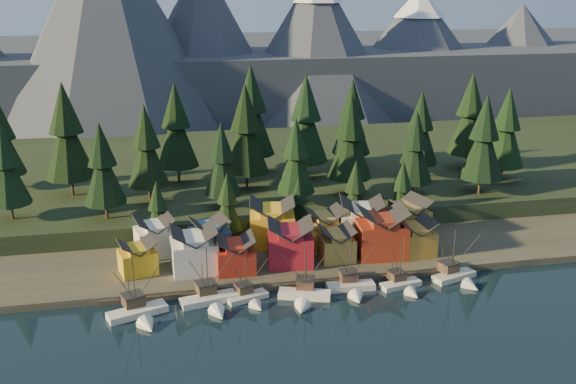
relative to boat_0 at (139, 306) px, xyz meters
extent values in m
plane|color=black|center=(32.15, -8.29, -2.43)|extent=(500.00, 500.00, 0.00)
cube|color=#383329|center=(32.15, 31.71, -1.68)|extent=(400.00, 50.00, 1.50)
cube|color=black|center=(32.15, 81.71, 0.57)|extent=(420.00, 100.00, 6.00)
cube|color=#4A4035|center=(32.15, 8.21, -1.93)|extent=(80.00, 4.00, 1.00)
cube|color=#4E5465|center=(32.15, 231.71, 12.57)|extent=(560.00, 160.00, 30.00)
cone|color=#4E5465|center=(-12.85, 171.71, 42.57)|extent=(100.00, 100.00, 90.00)
cone|color=#4E5465|center=(27.15, 189.71, 33.57)|extent=(80.00, 80.00, 72.00)
cone|color=#4E5465|center=(77.15, 177.71, 31.57)|extent=(84.00, 84.00, 68.00)
cone|color=#4E5465|center=(132.15, 193.71, 26.57)|extent=(92.00, 92.00, 58.00)
cone|color=white|center=(132.15, 193.71, 48.61)|extent=(25.76, 25.76, 13.92)
cone|color=#4E5465|center=(192.15, 201.71, 22.57)|extent=(88.00, 88.00, 50.00)
cube|color=silver|center=(-0.43, 1.20, -2.03)|extent=(11.59, 6.97, 1.84)
cone|color=silver|center=(1.62, -4.53, -2.03)|extent=(4.52, 4.72, 3.45)
cube|color=black|center=(-0.43, 1.20, -2.72)|extent=(11.86, 7.12, 0.40)
cube|color=#443324|center=(-1.11, 3.10, -0.24)|extent=(4.62, 4.48, 2.07)
cube|color=#2C2929|center=(-1.11, 3.10, 0.90)|extent=(4.92, 4.78, 0.23)
cylinder|color=black|center=(-0.65, 1.83, 4.01)|extent=(0.21, 0.21, 10.34)
cylinder|color=black|center=(-1.88, 5.27, 1.36)|extent=(0.16, 0.16, 5.06)
cube|color=silver|center=(13.25, 3.66, -2.03)|extent=(11.77, 5.75, 1.81)
cone|color=silver|center=(14.59, -2.40, -2.03)|extent=(4.14, 4.50, 3.39)
cube|color=black|center=(13.25, 3.66, -2.71)|extent=(12.05, 5.86, 0.39)
cube|color=#4C3D28|center=(12.80, 5.68, -0.28)|extent=(4.26, 4.08, 2.03)
cube|color=#2C2929|center=(12.80, 5.68, 0.84)|extent=(4.53, 4.35, 0.23)
cylinder|color=black|center=(13.10, 4.34, 3.89)|extent=(0.20, 0.20, 10.16)
cylinder|color=black|center=(12.29, 7.97, 1.30)|extent=(0.16, 0.16, 4.96)
cube|color=beige|center=(20.65, 3.31, -2.10)|extent=(8.72, 5.31, 1.49)
cone|color=beige|center=(22.10, -0.97, -2.10)|extent=(3.56, 3.57, 2.80)
cube|color=black|center=(20.65, 3.31, -2.66)|extent=(8.92, 5.41, 0.33)
cube|color=brown|center=(20.16, 4.74, -0.65)|extent=(3.73, 3.61, 1.68)
cube|color=#2C2929|center=(20.16, 4.74, 0.28)|extent=(3.97, 3.85, 0.19)
cylinder|color=black|center=(20.49, 3.79, 2.80)|extent=(0.17, 0.17, 8.41)
cylinder|color=black|center=(19.61, 6.36, 0.65)|extent=(0.13, 0.13, 4.11)
cube|color=silver|center=(31.90, 2.04, -2.04)|extent=(10.81, 6.35, 1.76)
cone|color=silver|center=(30.14, -3.33, -2.04)|extent=(4.24, 4.37, 3.31)
cube|color=black|center=(31.90, 2.04, -2.70)|extent=(11.07, 6.48, 0.39)
cube|color=#4F342A|center=(32.49, 3.83, -0.33)|extent=(4.38, 4.24, 1.98)
cube|color=#2C2929|center=(32.49, 3.83, 0.77)|extent=(4.66, 4.52, 0.22)
cylinder|color=black|center=(32.10, 2.64, 3.74)|extent=(0.20, 0.20, 9.92)
cylinder|color=black|center=(33.15, 5.86, 1.21)|extent=(0.15, 0.15, 4.85)
cube|color=beige|center=(41.94, 3.76, -2.05)|extent=(9.88, 3.62, 1.71)
cone|color=beige|center=(41.71, -1.59, -2.05)|extent=(3.35, 3.46, 3.21)
cube|color=black|center=(41.94, 3.76, -2.70)|extent=(10.12, 3.68, 0.37)
cube|color=brown|center=(42.01, 5.54, -0.39)|extent=(3.56, 3.35, 1.93)
cube|color=#2C2929|center=(42.01, 5.54, 0.68)|extent=(3.78, 3.58, 0.21)
cylinder|color=black|center=(41.96, 4.35, 3.57)|extent=(0.19, 0.19, 9.64)
cylinder|color=black|center=(42.10, 7.56, 1.11)|extent=(0.15, 0.15, 4.71)
cube|color=beige|center=(52.26, 2.62, -2.09)|extent=(8.95, 4.62, 1.53)
cone|color=beige|center=(53.26, -1.96, -2.09)|extent=(3.42, 3.46, 2.87)
cube|color=black|center=(52.26, 2.62, -2.67)|extent=(9.16, 4.71, 0.33)
cube|color=#4F3A2A|center=(51.93, 4.14, -0.61)|extent=(3.60, 3.45, 1.72)
cube|color=#2C2929|center=(51.93, 4.14, 0.34)|extent=(3.83, 3.68, 0.19)
cylinder|color=black|center=(52.15, 3.13, 2.92)|extent=(0.17, 0.17, 8.60)
cylinder|color=black|center=(51.55, 5.87, 0.73)|extent=(0.13, 0.13, 4.20)
cube|color=beige|center=(64.62, 3.96, -2.05)|extent=(10.22, 6.05, 1.72)
cone|color=beige|center=(66.25, -1.11, -2.05)|extent=(4.09, 4.14, 3.23)
cube|color=black|center=(64.62, 3.96, -2.70)|extent=(10.47, 6.17, 0.38)
cube|color=brown|center=(64.07, 5.65, -0.38)|extent=(4.27, 4.13, 1.94)
cube|color=#2C2929|center=(64.07, 5.65, 0.69)|extent=(4.54, 4.40, 0.22)
cylinder|color=black|center=(64.44, 4.52, 3.60)|extent=(0.19, 0.19, 9.69)
cylinder|color=black|center=(63.46, 7.56, 1.12)|extent=(0.15, 0.15, 4.74)
cube|color=gold|center=(-0.44, 17.03, 1.54)|extent=(8.53, 7.88, 4.94)
cube|color=gold|center=(-0.44, 17.03, 4.51)|extent=(5.37, 6.96, 1.01)
cube|color=silver|center=(11.27, 15.76, 2.43)|extent=(9.77, 8.80, 6.71)
cube|color=silver|center=(11.27, 15.76, 6.42)|extent=(5.58, 8.38, 1.31)
cube|color=maroon|center=(19.71, 14.01, 1.70)|extent=(7.97, 7.44, 5.27)
cube|color=maroon|center=(19.71, 14.01, 4.88)|extent=(4.41, 7.26, 1.11)
cube|color=maroon|center=(31.71, 15.37, 2.43)|extent=(10.56, 9.60, 6.71)
cube|color=maroon|center=(31.71, 15.37, 6.43)|extent=(6.30, 8.85, 1.34)
cube|color=#A4843A|center=(42.09, 15.71, 1.65)|extent=(7.34, 7.34, 5.16)
cube|color=#A4843A|center=(42.09, 15.71, 4.73)|extent=(4.09, 7.14, 1.02)
cube|color=maroon|center=(52.37, 15.77, 2.96)|extent=(11.22, 9.69, 7.77)
cube|color=maroon|center=(52.37, 15.77, 7.57)|extent=(6.47, 9.14, 1.48)
cube|color=#A3782A|center=(59.85, 14.84, 1.90)|extent=(8.61, 7.64, 5.65)
cube|color=#A3782A|center=(59.85, 14.84, 5.28)|extent=(4.91, 7.29, 1.15)
cube|color=silver|center=(3.20, 26.03, 2.19)|extent=(9.42, 8.75, 6.23)
cube|color=silver|center=(3.20, 26.03, 5.86)|extent=(5.87, 7.80, 1.13)
cube|color=#395787|center=(15.05, 22.75, 2.25)|extent=(9.36, 9.00, 6.36)
cube|color=#395787|center=(15.05, 22.75, 5.97)|extent=(5.90, 8.01, 1.10)
cube|color=yellow|center=(29.85, 26.82, 2.88)|extent=(11.32, 10.04, 7.61)
cube|color=yellow|center=(29.85, 26.82, 7.38)|extent=(6.78, 9.19, 1.43)
cube|color=#A6863A|center=(41.70, 24.71, 2.07)|extent=(8.84, 7.42, 5.99)
cube|color=#A6863A|center=(41.70, 24.71, 5.65)|extent=(5.02, 7.08, 1.19)
cube|color=beige|center=(50.25, 23.63, 2.85)|extent=(11.29, 10.45, 7.56)
cube|color=beige|center=(50.25, 23.63, 7.30)|extent=(6.97, 9.38, 1.37)
cube|color=olive|center=(61.38, 23.85, 2.70)|extent=(10.76, 10.37, 7.25)
cube|color=olive|center=(61.38, 23.85, 6.94)|extent=(6.84, 9.18, 1.25)
cylinder|color=#332319|center=(-29.85, 43.71, 5.61)|extent=(0.70, 0.70, 4.08)
cone|color=black|center=(-29.85, 43.71, 14.44)|extent=(9.97, 9.97, 14.04)
cone|color=black|center=(-29.85, 43.71, 21.69)|extent=(6.80, 6.80, 10.19)
cylinder|color=#332319|center=(-17.85, 59.71, 6.22)|extent=(0.70, 0.70, 5.29)
cone|color=black|center=(-17.85, 59.71, 17.68)|extent=(12.93, 12.93, 18.22)
cone|color=black|center=(-17.85, 59.71, 27.08)|extent=(8.82, 8.82, 13.22)
cylinder|color=#332319|center=(-7.85, 39.71, 5.63)|extent=(0.70, 0.70, 4.12)
cone|color=black|center=(-7.85, 39.71, 14.55)|extent=(10.06, 10.06, 14.18)
cone|color=black|center=(-7.85, 39.71, 21.87)|extent=(6.86, 6.86, 10.29)
cylinder|color=#332319|center=(2.15, 51.71, 5.77)|extent=(0.70, 0.70, 4.40)
cone|color=black|center=(2.15, 51.71, 15.31)|extent=(10.76, 10.76, 15.16)
cone|color=black|center=(2.15, 51.71, 23.14)|extent=(7.34, 7.34, 11.01)
cylinder|color=#332319|center=(10.15, 66.71, 6.05)|extent=(0.70, 0.70, 4.95)
cone|color=black|center=(10.15, 66.71, 16.76)|extent=(12.09, 12.09, 17.04)
cone|color=black|center=(10.15, 66.71, 25.55)|extent=(8.24, 8.24, 12.37)
cylinder|color=#332319|center=(20.15, 41.71, 5.49)|extent=(0.70, 0.70, 3.84)
cone|color=black|center=(20.15, 41.71, 13.82)|extent=(9.39, 9.39, 13.24)
cone|color=black|center=(20.15, 41.71, 20.65)|extent=(6.40, 6.40, 9.61)
cylinder|color=#332319|center=(28.15, 56.71, 6.10)|extent=(0.70, 0.70, 5.05)
cone|color=black|center=(28.15, 56.71, 17.03)|extent=(12.34, 12.34, 17.39)
cone|color=black|center=(28.15, 56.71, 26.01)|extent=(8.41, 8.41, 12.62)
cylinder|color=#332319|center=(38.15, 39.71, 5.56)|extent=(0.70, 0.70, 3.97)
cone|color=black|center=(38.15, 39.71, 14.15)|extent=(9.69, 9.69, 13.66)
cone|color=black|center=(38.15, 39.71, 21.20)|extent=(6.61, 6.61, 9.91)
cylinder|color=#332319|center=(46.15, 63.71, 6.20)|extent=(0.70, 0.70, 5.26)
cone|color=black|center=(46.15, 63.71, 17.61)|extent=(12.87, 12.87, 18.13)
cone|color=black|center=(46.15, 63.71, 26.97)|extent=(8.77, 8.77, 13.16)
cylinder|color=#332319|center=(54.15, 46.71, 5.96)|extent=(0.70, 0.70, 4.77)
cone|color=black|center=(54.15, 46.71, 16.29)|extent=(11.66, 11.66, 16.43)
cone|color=black|center=(54.15, 46.71, 24.77)|extent=(7.95, 7.95, 11.93)
cylinder|color=#332319|center=(62.15, 71.71, 5.94)|extent=(0.70, 0.70, 4.74)
cone|color=black|center=(62.15, 71.71, 16.22)|extent=(11.60, 11.60, 16.34)
cone|color=black|center=(62.15, 71.71, 24.66)|extent=(7.91, 7.91, 11.86)
cylinder|color=#332319|center=(70.15, 41.71, 5.58)|extent=(0.70, 0.70, 4.01)
cone|color=black|center=(70.15, 41.71, 14.27)|extent=(9.81, 9.81, 13.82)
cone|color=black|center=(70.15, 41.71, 21.41)|extent=(6.69, 6.69, 10.03)
cylinder|color=#332319|center=(78.15, 57.71, 5.78)|extent=(0.70, 0.70, 4.42)
cone|color=black|center=(78.15, 57.71, 15.35)|extent=(10.79, 10.79, 15.21)
cone|color=black|center=(78.15, 57.71, 23.20)|extent=(7.36, 7.36, 11.04)
cylinder|color=#332319|center=(88.15, 39.71, 5.92)|extent=(0.70, 0.70, 4.69)
cone|color=black|center=(88.15, 39.71, 16.09)|extent=(11.47, 11.47, 16.16)
cone|color=black|center=(88.15, 39.71, 24.43)|extent=(7.82, 7.82, 11.73)
cylinder|color=#332319|center=(96.15, 63.71, 6.12)|extent=(0.70, 0.70, 5.10)
cone|color=black|center=(96.15, 63.71, 17.16)|extent=(12.46, 12.46, 17.55)
cone|color=black|center=(96.15, 63.71, 26.22)|extent=(8.49, 8.49, 12.74)
cylinder|color=#332319|center=(32.15, 73.71, 6.36)|extent=(0.70, 0.70, 5.57)
cone|color=black|center=(32.15, 73.71, 18.44)|extent=(13.63, 13.63, 19.20)
cone|color=black|center=(32.15, 73.71, 28.35)|extent=(9.29, 9.29, 13.94)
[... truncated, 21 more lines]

